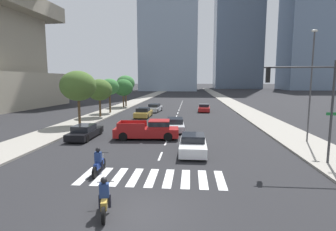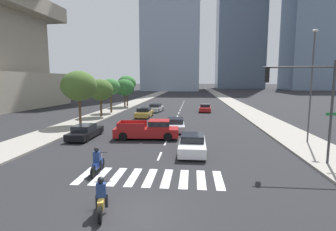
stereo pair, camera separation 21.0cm
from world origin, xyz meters
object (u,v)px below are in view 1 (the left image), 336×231
sedan_red_0 (204,108)px  motorcycle_lead (105,199)px  sedan_white_4 (193,144)px  street_tree_nearest (78,86)px  street_tree_fourth (123,88)px  sedan_gold_2 (143,113)px  pickup_truck (150,130)px  street_tree_second (99,90)px  sedan_silver_3 (175,125)px  motorcycle_trailing (99,163)px  street_tree_third (110,87)px  sedan_silver_5 (155,108)px  street_lamp_east (311,79)px  sedan_black_1 (85,132)px  traffic_signal_near (308,94)px  street_tree_fifth (126,83)px

sedan_red_0 → motorcycle_lead: bearing=-6.0°
motorcycle_lead → sedan_white_4: (3.48, 8.92, 0.02)m
street_tree_nearest → street_tree_fourth: bearing=90.0°
motorcycle_lead → street_tree_fourth: size_ratio=0.41×
street_tree_fourth → sedan_gold_2: bearing=-63.6°
pickup_truck → street_tree_second: street_tree_second is taller
street_tree_second → sedan_silver_3: bearing=-37.8°
motorcycle_lead → motorcycle_trailing: bearing=7.7°
sedan_silver_3 → sedan_white_4: size_ratio=1.11×
motorcycle_trailing → sedan_white_4: motorcycle_trailing is taller
street_tree_third → street_tree_second: bearing=-90.0°
sedan_silver_5 → street_lamp_east: 26.18m
street_tree_nearest → street_tree_second: (0.00, 6.84, -0.68)m
sedan_red_0 → sedan_black_1: bearing=-25.3°
traffic_signal_near → sedan_silver_3: bearing=-50.9°
traffic_signal_near → street_tree_fourth: traffic_signal_near is taller
traffic_signal_near → street_tree_fourth: size_ratio=1.17×
motorcycle_trailing → street_tree_third: (-7.47, 26.03, 3.55)m
sedan_red_0 → traffic_signal_near: (4.70, -27.33, 3.75)m
street_lamp_east → street_tree_second: size_ratio=1.73×
sedan_black_1 → street_tree_fourth: size_ratio=0.90×
sedan_black_1 → sedan_silver_3: (7.76, 4.52, 0.01)m
sedan_white_4 → street_tree_second: street_tree_second is taller
traffic_signal_near → street_tree_second: size_ratio=1.19×
motorcycle_lead → street_tree_third: size_ratio=0.41×
pickup_truck → sedan_black_1: 5.80m
pickup_truck → street_tree_fifth: street_tree_fifth is taller
motorcycle_trailing → street_tree_nearest: (-7.47, 14.67, 3.93)m
sedan_gold_2 → sedan_silver_3: (4.98, -9.22, -0.05)m
motorcycle_trailing → street_tree_third: bearing=14.0°
sedan_red_0 → street_tree_fifth: (-14.73, 6.20, 4.00)m
sedan_white_4 → street_tree_second: 21.36m
motorcycle_lead → street_tree_third: (-9.23, 30.30, 3.55)m
motorcycle_lead → sedan_silver_5: (-2.63, 33.21, 0.02)m
sedan_red_0 → street_tree_second: bearing=-57.1°
street_tree_fourth → street_tree_second: bearing=-90.0°
sedan_white_4 → street_tree_nearest: street_tree_nearest is taller
pickup_truck → sedan_gold_2: (-3.01, 13.45, -0.19)m
motorcycle_lead → sedan_red_0: bearing=-23.8°
street_lamp_east → street_tree_third: bearing=141.3°
street_tree_nearest → street_tree_second: size_ratio=1.17×
street_tree_third → street_tree_fourth: street_tree_third is taller
street_tree_fourth → sedan_white_4: bearing=-66.8°
sedan_red_0 → sedan_black_1: size_ratio=0.98×
traffic_signal_near → street_lamp_east: 6.40m
pickup_truck → traffic_signal_near: traffic_signal_near is taller
street_tree_nearest → pickup_truck: bearing=-33.2°
motorcycle_lead → street_tree_fourth: (-9.23, 38.53, 3.24)m
motorcycle_trailing → street_tree_fifth: 37.10m
motorcycle_lead → sedan_red_0: size_ratio=0.46×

